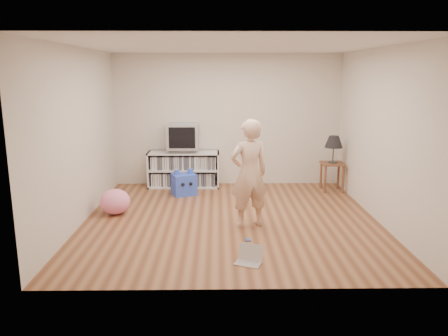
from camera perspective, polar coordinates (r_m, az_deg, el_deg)
name	(u,v)px	position (r m, az deg, el deg)	size (l,w,h in m)	color
ground	(231,219)	(6.82, 0.88, -6.69)	(4.50, 4.50, 0.00)	brown
walls	(231,136)	(6.52, 0.92, 4.18)	(4.52, 4.52, 2.60)	silver
ceiling	(231,46)	(6.46, 0.96, 15.66)	(4.50, 4.50, 0.01)	white
media_unit	(184,169)	(8.72, -5.28, -0.15)	(1.40, 0.45, 0.70)	white
dvd_deck	(183,150)	(8.63, -5.34, 2.33)	(0.45, 0.35, 0.07)	gray
crt_tv	(183,136)	(8.58, -5.37, 4.20)	(0.60, 0.53, 0.50)	#99999E
side_table	(332,170)	(8.58, 13.96, -0.20)	(0.42, 0.42, 0.55)	brown
table_lamp	(334,142)	(8.49, 14.14, 3.26)	(0.34, 0.34, 0.52)	#333333
person	(249,174)	(6.32, 3.28, -0.75)	(0.58, 0.38, 1.59)	beige
laptop	(249,258)	(5.34, 3.35, -11.61)	(0.37, 0.34, 0.21)	silver
playing_cards	(248,240)	(6.00, 3.16, -9.36)	(0.07, 0.09, 0.02)	#4155AE
plush_blue	(184,184)	(8.14, -5.25, -2.10)	(0.51, 0.46, 0.48)	blue
plush_pink	(115,202)	(7.23, -14.03, -4.29)	(0.48, 0.48, 0.41)	pink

